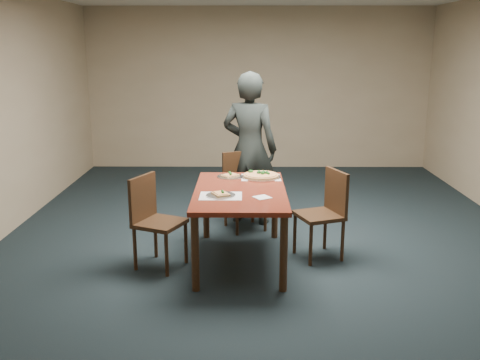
{
  "coord_description": "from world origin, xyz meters",
  "views": [
    {
      "loc": [
        -0.25,
        -5.5,
        2.13
      ],
      "look_at": [
        -0.29,
        -0.4,
        0.85
      ],
      "focal_mm": 40.0,
      "sensor_mm": 36.0,
      "label": 1
    }
  ],
  "objects_px": {
    "chair_far": "(243,185)",
    "chair_left": "(153,216)",
    "dining_table": "(240,199)",
    "chair_right": "(326,209)",
    "pizza_pan": "(261,175)",
    "diner": "(250,149)",
    "slice_plate_far": "(230,176)",
    "slice_plate_near": "(221,195)"
  },
  "relations": [
    {
      "from": "dining_table",
      "to": "pizza_pan",
      "type": "distance_m",
      "value": 0.57
    },
    {
      "from": "chair_left",
      "to": "dining_table",
      "type": "bearing_deg",
      "value": -57.96
    },
    {
      "from": "dining_table",
      "to": "pizza_pan",
      "type": "relative_size",
      "value": 3.53
    },
    {
      "from": "diner",
      "to": "pizza_pan",
      "type": "bearing_deg",
      "value": 116.2
    },
    {
      "from": "slice_plate_far",
      "to": "diner",
      "type": "bearing_deg",
      "value": 73.25
    },
    {
      "from": "dining_table",
      "to": "chair_left",
      "type": "relative_size",
      "value": 1.65
    },
    {
      "from": "dining_table",
      "to": "chair_left",
      "type": "xyz_separation_m",
      "value": [
        -0.85,
        -0.12,
        -0.14
      ]
    },
    {
      "from": "dining_table",
      "to": "chair_left",
      "type": "distance_m",
      "value": 0.87
    },
    {
      "from": "diner",
      "to": "chair_left",
      "type": "bearing_deg",
      "value": 72.57
    },
    {
      "from": "pizza_pan",
      "to": "chair_right",
      "type": "bearing_deg",
      "value": -29.77
    },
    {
      "from": "chair_far",
      "to": "slice_plate_far",
      "type": "height_order",
      "value": "chair_far"
    },
    {
      "from": "chair_left",
      "to": "pizza_pan",
      "type": "bearing_deg",
      "value": -35.45
    },
    {
      "from": "diner",
      "to": "slice_plate_far",
      "type": "distance_m",
      "value": 0.78
    },
    {
      "from": "dining_table",
      "to": "slice_plate_near",
      "type": "distance_m",
      "value": 0.31
    },
    {
      "from": "chair_right",
      "to": "slice_plate_near",
      "type": "relative_size",
      "value": 3.25
    },
    {
      "from": "diner",
      "to": "slice_plate_far",
      "type": "xyz_separation_m",
      "value": [
        -0.22,
        -0.73,
        -0.16
      ]
    },
    {
      "from": "pizza_pan",
      "to": "slice_plate_far",
      "type": "xyz_separation_m",
      "value": [
        -0.34,
        0.02,
        -0.01
      ]
    },
    {
      "from": "diner",
      "to": "chair_far",
      "type": "bearing_deg",
      "value": 83.95
    },
    {
      "from": "chair_right",
      "to": "slice_plate_far",
      "type": "bearing_deg",
      "value": -132.33
    },
    {
      "from": "chair_far",
      "to": "diner",
      "type": "bearing_deg",
      "value": 42.94
    },
    {
      "from": "dining_table",
      "to": "chair_right",
      "type": "relative_size",
      "value": 1.65
    },
    {
      "from": "chair_left",
      "to": "pizza_pan",
      "type": "xyz_separation_m",
      "value": [
        1.07,
        0.63,
        0.26
      ]
    },
    {
      "from": "chair_left",
      "to": "slice_plate_near",
      "type": "height_order",
      "value": "chair_left"
    },
    {
      "from": "slice_plate_near",
      "to": "chair_left",
      "type": "bearing_deg",
      "value": 170.71
    },
    {
      "from": "slice_plate_near",
      "to": "slice_plate_far",
      "type": "xyz_separation_m",
      "value": [
        0.07,
        0.76,
        -0.0
      ]
    },
    {
      "from": "chair_left",
      "to": "slice_plate_far",
      "type": "xyz_separation_m",
      "value": [
        0.74,
        0.65,
        0.25
      ]
    },
    {
      "from": "slice_plate_far",
      "to": "pizza_pan",
      "type": "bearing_deg",
      "value": -3.1
    },
    {
      "from": "chair_far",
      "to": "chair_left",
      "type": "bearing_deg",
      "value": -150.06
    },
    {
      "from": "chair_far",
      "to": "chair_left",
      "type": "relative_size",
      "value": 1.0
    },
    {
      "from": "dining_table",
      "to": "slice_plate_far",
      "type": "distance_m",
      "value": 0.55
    },
    {
      "from": "chair_left",
      "to": "chair_right",
      "type": "xyz_separation_m",
      "value": [
        1.73,
        0.25,
        0.0
      ]
    },
    {
      "from": "chair_far",
      "to": "slice_plate_near",
      "type": "distance_m",
      "value": 1.33
    },
    {
      "from": "chair_far",
      "to": "pizza_pan",
      "type": "height_order",
      "value": "chair_far"
    },
    {
      "from": "pizza_pan",
      "to": "slice_plate_near",
      "type": "relative_size",
      "value": 1.52
    },
    {
      "from": "chair_left",
      "to": "chair_right",
      "type": "relative_size",
      "value": 1.0
    },
    {
      "from": "chair_far",
      "to": "slice_plate_far",
      "type": "bearing_deg",
      "value": -127.81
    },
    {
      "from": "pizza_pan",
      "to": "slice_plate_near",
      "type": "bearing_deg",
      "value": -118.58
    },
    {
      "from": "chair_far",
      "to": "chair_right",
      "type": "bearing_deg",
      "value": -70.99
    },
    {
      "from": "dining_table",
      "to": "diner",
      "type": "xyz_separation_m",
      "value": [
        0.11,
        1.26,
        0.27
      ]
    },
    {
      "from": "dining_table",
      "to": "chair_far",
      "type": "bearing_deg",
      "value": 88.77
    },
    {
      "from": "diner",
      "to": "pizza_pan",
      "type": "relative_size",
      "value": 4.35
    },
    {
      "from": "dining_table",
      "to": "chair_left",
      "type": "height_order",
      "value": "chair_left"
    }
  ]
}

